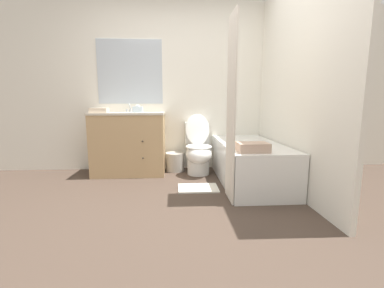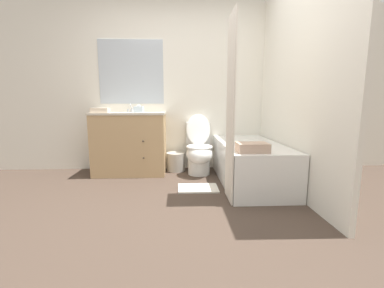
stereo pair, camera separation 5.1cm
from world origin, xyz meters
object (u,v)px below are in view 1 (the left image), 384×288
Objects in this scene: sink_faucet at (131,109)px; hand_towel_folded at (99,110)px; wastebasket at (175,162)px; toilet at (198,151)px; tissue_box at (138,109)px; bath_mat at (198,188)px; bathtub at (249,162)px; bath_towel_folded at (253,147)px; vanity_cabinet at (129,143)px.

hand_towel_folded is (-0.36, -0.35, -0.00)m from sink_faucet.
toilet is at bearing -27.13° from wastebasket.
sink_faucet is at bearing 122.48° from tissue_box.
wastebasket is at bearing 108.08° from bath_mat.
tissue_box is at bearing -167.42° from wastebasket.
wastebasket reaches higher than bath_mat.
bathtub is 6.98× the size of hand_towel_folded.
bath_towel_folded is 0.67× the size of bath_mat.
bath_mat is at bearing -39.00° from vanity_cabinet.
vanity_cabinet is 3.65× the size of wastebasket.
tissue_box is (0.14, -0.22, 0.01)m from sink_faucet.
bathtub is at bearing -23.93° from sink_faucet.
sink_faucet reaches higher than bathtub.
bath_towel_folded is at bearing -103.67° from bathtub.
hand_towel_folded is at bearing -157.35° from vanity_cabinet.
hand_towel_folded is at bearing -135.38° from sink_faucet.
sink_faucet is 1.18m from toilet.
wastebasket is (0.65, 0.10, -0.31)m from vanity_cabinet.
sink_faucet is 1.88m from bathtub.
bath_towel_folded is at bearing -56.14° from wastebasket.
sink_faucet is 0.50m from hand_towel_folded.
bathtub is 4.95× the size of bath_towel_folded.
toilet is 1.04m from tissue_box.
wastebasket is 1.30m from hand_towel_folded.
hand_towel_folded is (-0.36, -0.15, 0.47)m from vanity_cabinet.
tissue_box is at bearing 176.07° from toilet.
hand_towel_folded is (-0.49, -0.13, -0.01)m from tissue_box.
bath_towel_folded is at bearing -37.27° from vanity_cabinet.
wastebasket is 1.52m from bath_towel_folded.
bath_towel_folded reaches higher than bath_mat.
toilet is 6.18× the size of tissue_box.
vanity_cabinet is 0.60m from hand_towel_folded.
bathtub reaches higher than bath_mat.
bath_mat is (0.79, -0.73, -0.92)m from tissue_box.
bath_towel_folded is (-0.15, -0.60, 0.30)m from bathtub.
toilet is 3.07× the size of wastebasket.
toilet is at bearing -3.93° from tissue_box.
bath_mat is at bearing -160.69° from bathtub.
bath_towel_folded is (1.32, -1.10, -0.37)m from tissue_box.
bathtub is at bearing 19.31° from bath_mat.
toilet reaches higher than bathtub.
hand_towel_folded is at bearing -165.03° from tissue_box.
vanity_cabinet is 0.51m from sink_faucet.
toilet is at bearing 3.16° from hand_towel_folded.
tissue_box reaches higher than hand_towel_folded.
bath_mat is at bearing -94.98° from toilet.
toilet reaches higher than bath_mat.
bathtub is 1.69m from tissue_box.
tissue_box is (-0.51, -0.11, 0.79)m from wastebasket.
bath_mat is (-0.68, -0.24, -0.25)m from bathtub.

